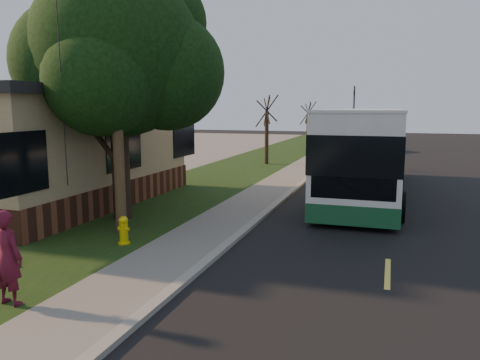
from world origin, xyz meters
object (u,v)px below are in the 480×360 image
leafy_tree (120,56)px  transit_bus (366,149)px  skateboarder (7,258)px  distant_car (375,143)px  bare_tree_near (267,131)px  skateboard_spare (5,262)px  fire_hydrant (124,230)px  dumpster (69,187)px  utility_pole (115,69)px  traffic_signal (354,112)px  bare_tree_far (308,126)px

leafy_tree → transit_bus: size_ratio=0.60×
skateboarder → distant_car: size_ratio=0.40×
bare_tree_near → skateboard_spare: bearing=-92.2°
bare_tree_near → skateboard_spare: (-0.79, -20.26, -2.03)m
skateboarder → distant_car: (5.18, 33.24, -0.20)m
fire_hydrant → leafy_tree: bearing=120.7°
skateboard_spare → dumpster: (-3.34, 6.55, 0.50)m
utility_pole → bare_tree_near: (-0.19, 17.01, -2.48)m
utility_pole → traffic_signal: 33.26m
bare_tree_near → dumpster: bearing=-106.8°
transit_bus → dumpster: size_ratio=8.74×
utility_pole → leafy_tree: (-0.87, 1.66, 0.54)m
traffic_signal → distant_car: 5.74m
utility_pole → bare_tree_far: utility_pole is taller
skateboard_spare → distant_car: distant_car is taller
traffic_signal → distant_car: size_ratio=1.26×
leafy_tree → bare_tree_near: size_ratio=1.81×
bare_tree_near → leafy_tree: bearing=-92.5°
fire_hydrant → dumpster: size_ratio=0.50×
transit_bus → distant_car: bearing=90.8°
utility_pole → skateboarder: (0.81, -4.96, -3.69)m
utility_pole → bare_tree_near: 17.19m
bare_tree_near → skateboarder: 22.02m
bare_tree_far → transit_bus: (5.95, -20.31, -0.13)m
skateboarder → dumpster: (-5.13, 8.25, -0.32)m
bare_tree_near → skateboarder: bearing=-87.4°
bare_tree_far → transit_bus: size_ratio=0.31×
traffic_signal → dumpster: traffic_signal is taller
leafy_tree → bare_tree_near: 15.66m
fire_hydrant → utility_pole: (-0.71, 0.99, 4.20)m
dumpster → skateboarder: bearing=-58.1°
utility_pole → transit_bus: bearing=54.3°
bare_tree_near → bare_tree_far: 12.01m
transit_bus → distant_car: 19.62m
bare_tree_near → dumpster: size_ratio=2.89×
leafy_tree → traffic_signal: (4.67, 31.35, -2.00)m
utility_pole → traffic_signal: (3.81, 33.01, -1.47)m
fire_hydrant → leafy_tree: 5.65m
traffic_signal → distant_car: bearing=-65.2°
transit_bus → leafy_tree: bearing=-135.3°
leafy_tree → bare_tree_far: bearing=87.5°
fire_hydrant → distant_car: distant_car is taller
transit_bus → dumpster: transit_bus is taller
utility_pole → bare_tree_near: bearing=90.7°
transit_bus → skateboard_spare: size_ratio=16.56×
bare_tree_far → skateboard_spare: 32.34m
traffic_signal → transit_bus: size_ratio=0.42×
bare_tree_near → fire_hydrant: bearing=-87.1°
fire_hydrant → skateboard_spare: fire_hydrant is taller
transit_bus → skateboard_spare: transit_bus is taller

